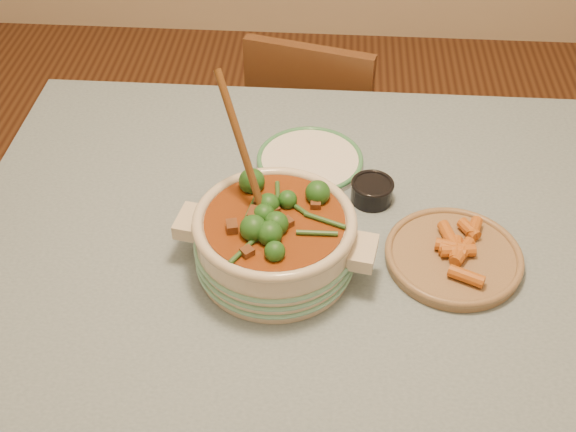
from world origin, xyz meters
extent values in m
plane|color=#452213|center=(0.00, 0.00, 0.00)|extent=(4.50, 4.50, 0.00)
cube|color=brown|center=(0.00, 0.00, 0.72)|extent=(1.60, 1.00, 0.05)
cube|color=#7F97A5|center=(0.00, 0.00, 0.75)|extent=(1.68, 1.08, 0.01)
cylinder|color=brown|center=(-0.73, 0.43, 0.35)|extent=(0.07, 0.07, 0.70)
cylinder|color=beige|center=(-0.15, -0.12, 0.82)|extent=(0.36, 0.36, 0.12)
torus|color=beige|center=(-0.15, -0.12, 0.88)|extent=(0.32, 0.32, 0.02)
cube|color=beige|center=(0.02, -0.15, 0.84)|extent=(0.06, 0.09, 0.03)
cube|color=beige|center=(-0.33, -0.09, 0.84)|extent=(0.06, 0.09, 0.03)
cylinder|color=brown|center=(-0.15, -0.12, 0.87)|extent=(0.28, 0.28, 0.02)
cylinder|color=white|center=(-0.10, 0.21, 0.76)|extent=(0.25, 0.25, 0.02)
torus|color=#408C5D|center=(-0.10, 0.21, 0.77)|extent=(0.25, 0.25, 0.01)
cylinder|color=black|center=(0.05, 0.09, 0.78)|extent=(0.10, 0.10, 0.05)
torus|color=black|center=(0.05, 0.09, 0.80)|extent=(0.10, 0.10, 0.01)
cylinder|color=black|center=(0.05, 0.09, 0.79)|extent=(0.08, 0.08, 0.01)
cylinder|color=#967653|center=(0.21, -0.09, 0.77)|extent=(0.34, 0.34, 0.02)
torus|color=#967653|center=(0.21, -0.09, 0.78)|extent=(0.28, 0.28, 0.02)
cube|color=brown|center=(-0.08, 0.83, 0.41)|extent=(0.47, 0.47, 0.04)
cube|color=brown|center=(-0.12, 0.66, 0.62)|extent=(0.38, 0.13, 0.41)
cylinder|color=brown|center=(0.12, 0.94, 0.21)|extent=(0.04, 0.04, 0.41)
cylinder|color=brown|center=(-0.20, 1.03, 0.21)|extent=(0.04, 0.04, 0.41)
cylinder|color=brown|center=(0.04, 0.63, 0.21)|extent=(0.04, 0.04, 0.41)
cylinder|color=brown|center=(-0.28, 0.71, 0.21)|extent=(0.04, 0.04, 0.41)
camera|label=1|loc=(-0.05, -1.14, 1.83)|focal=45.00mm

